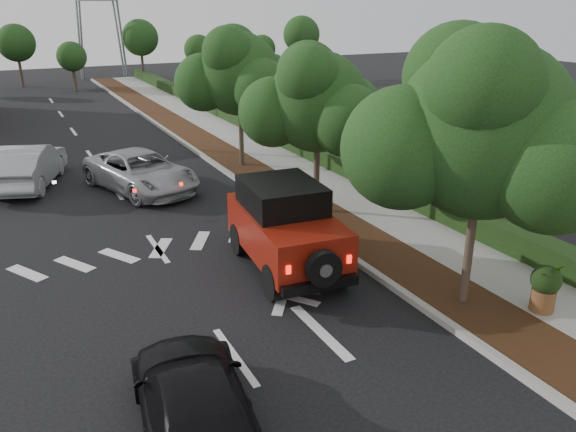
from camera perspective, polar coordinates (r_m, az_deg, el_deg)
ground at (r=11.74m, az=-5.40°, el=-14.01°), size 120.00×120.00×0.00m
curb at (r=23.46m, az=-5.99°, el=4.28°), size 0.20×70.00×0.15m
planting_strip at (r=23.83m, az=-3.75°, el=4.57°), size 1.80×70.00×0.12m
sidewalk at (r=24.61m, az=0.32°, el=5.14°), size 2.00×70.00×0.12m
hedge at (r=25.17m, az=3.17°, el=6.27°), size 0.80×70.00×0.80m
transmission_tower at (r=58.19m, az=-18.09°, el=13.16°), size 7.00×4.00×28.00m
street_tree_near at (r=14.10m, az=17.28°, el=-8.56°), size 3.80×3.80×5.92m
street_tree_mid at (r=19.16m, az=2.85°, el=0.32°), size 3.20×3.20×5.32m
street_tree_far at (r=24.73m, az=-4.68°, el=5.00°), size 3.40×3.40×5.62m
red_jeep at (r=14.87m, az=-0.47°, el=-0.92°), size 2.41×4.71×2.34m
silver_suv_ahead at (r=22.03m, az=-14.76°, el=4.41°), size 3.96×5.82×1.48m
black_suv_oncoming at (r=9.65m, az=-9.46°, el=-18.29°), size 2.41×4.65×1.29m
silver_sedan_oncoming at (r=24.02m, az=-24.89°, el=4.69°), size 3.29×5.29×1.65m
terracotta_planter at (r=13.94m, az=24.69°, el=-6.28°), size 0.67×0.67×1.17m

